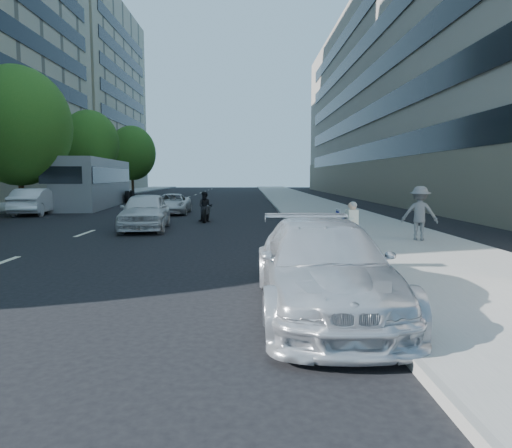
{
  "coord_description": "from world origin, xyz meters",
  "views": [
    {
      "loc": [
        -0.39,
        -9.06,
        2.13
      ],
      "look_at": [
        -0.19,
        2.13,
        0.96
      ],
      "focal_mm": 32.0,
      "sensor_mm": 36.0,
      "label": 1
    }
  ],
  "objects_px": {
    "parked_sedan": "(323,267)",
    "white_sedan_near": "(145,211)",
    "bus": "(96,183)",
    "jogger": "(420,213)",
    "motorcycle": "(206,208)",
    "white_sedan_mid": "(35,201)",
    "seated_protester": "(347,223)",
    "white_sedan_far": "(172,204)"
  },
  "relations": [
    {
      "from": "white_sedan_mid",
      "to": "white_sedan_far",
      "type": "distance_m",
      "value": 7.59
    },
    {
      "from": "white_sedan_mid",
      "to": "bus",
      "type": "xyz_separation_m",
      "value": [
        1.18,
        6.72,
        0.9
      ]
    },
    {
      "from": "white_sedan_mid",
      "to": "bus",
      "type": "distance_m",
      "value": 6.88
    },
    {
      "from": "jogger",
      "to": "white_sedan_near",
      "type": "height_order",
      "value": "jogger"
    },
    {
      "from": "parked_sedan",
      "to": "white_sedan_mid",
      "type": "height_order",
      "value": "white_sedan_mid"
    },
    {
      "from": "motorcycle",
      "to": "seated_protester",
      "type": "bearing_deg",
      "value": -58.87
    },
    {
      "from": "white_sedan_near",
      "to": "bus",
      "type": "relative_size",
      "value": 0.36
    },
    {
      "from": "motorcycle",
      "to": "parked_sedan",
      "type": "bearing_deg",
      "value": -73.36
    },
    {
      "from": "white_sedan_mid",
      "to": "motorcycle",
      "type": "relative_size",
      "value": 2.17
    },
    {
      "from": "seated_protester",
      "to": "white_sedan_mid",
      "type": "bearing_deg",
      "value": 137.34
    },
    {
      "from": "white_sedan_mid",
      "to": "motorcycle",
      "type": "distance_m",
      "value": 10.77
    },
    {
      "from": "jogger",
      "to": "parked_sedan",
      "type": "xyz_separation_m",
      "value": [
        -4.15,
        -6.94,
        -0.28
      ]
    },
    {
      "from": "motorcycle",
      "to": "white_sedan_far",
      "type": "bearing_deg",
      "value": 121.26
    },
    {
      "from": "parked_sedan",
      "to": "white_sedan_mid",
      "type": "relative_size",
      "value": 1.1
    },
    {
      "from": "jogger",
      "to": "bus",
      "type": "bearing_deg",
      "value": -26.58
    },
    {
      "from": "white_sedan_near",
      "to": "white_sedan_mid",
      "type": "xyz_separation_m",
      "value": [
        -7.79,
        7.44,
        -0.01
      ]
    },
    {
      "from": "seated_protester",
      "to": "bus",
      "type": "relative_size",
      "value": 0.11
    },
    {
      "from": "white_sedan_mid",
      "to": "white_sedan_far",
      "type": "height_order",
      "value": "white_sedan_mid"
    },
    {
      "from": "white_sedan_near",
      "to": "white_sedan_far",
      "type": "bearing_deg",
      "value": 86.26
    },
    {
      "from": "seated_protester",
      "to": "motorcycle",
      "type": "xyz_separation_m",
      "value": [
        -4.68,
        9.2,
        -0.24
      ]
    },
    {
      "from": "bus",
      "to": "seated_protester",
      "type": "bearing_deg",
      "value": -60.76
    },
    {
      "from": "seated_protester",
      "to": "white_sedan_near",
      "type": "bearing_deg",
      "value": 138.55
    },
    {
      "from": "white_sedan_far",
      "to": "motorcycle",
      "type": "distance_m",
      "value": 5.1
    },
    {
      "from": "parked_sedan",
      "to": "white_sedan_far",
      "type": "bearing_deg",
      "value": 106.49
    },
    {
      "from": "seated_protester",
      "to": "motorcycle",
      "type": "bearing_deg",
      "value": 116.96
    },
    {
      "from": "parked_sedan",
      "to": "bus",
      "type": "relative_size",
      "value": 0.4
    },
    {
      "from": "jogger",
      "to": "white_sedan_far",
      "type": "relative_size",
      "value": 0.41
    },
    {
      "from": "parked_sedan",
      "to": "white_sedan_far",
      "type": "xyz_separation_m",
      "value": [
        -5.5,
        18.91,
        -0.14
      ]
    },
    {
      "from": "parked_sedan",
      "to": "white_sedan_mid",
      "type": "distance_m",
      "value": 22.75
    },
    {
      "from": "white_sedan_mid",
      "to": "motorcycle",
      "type": "bearing_deg",
      "value": 149.13
    },
    {
      "from": "parked_sedan",
      "to": "white_sedan_near",
      "type": "xyz_separation_m",
      "value": [
        -5.28,
        11.17,
        0.03
      ]
    },
    {
      "from": "seated_protester",
      "to": "white_sedan_far",
      "type": "xyz_separation_m",
      "value": [
        -7.0,
        13.74,
        -0.3
      ]
    },
    {
      "from": "jogger",
      "to": "white_sedan_far",
      "type": "height_order",
      "value": "jogger"
    },
    {
      "from": "jogger",
      "to": "motorcycle",
      "type": "distance_m",
      "value": 10.44
    },
    {
      "from": "seated_protester",
      "to": "white_sedan_mid",
      "type": "height_order",
      "value": "white_sedan_mid"
    },
    {
      "from": "white_sedan_near",
      "to": "motorcycle",
      "type": "relative_size",
      "value": 2.14
    },
    {
      "from": "white_sedan_mid",
      "to": "motorcycle",
      "type": "xyz_separation_m",
      "value": [
        9.9,
        -4.24,
        -0.1
      ]
    },
    {
      "from": "seated_protester",
      "to": "white_sedan_near",
      "type": "xyz_separation_m",
      "value": [
        -6.79,
        5.99,
        -0.13
      ]
    },
    {
      "from": "jogger",
      "to": "white_sedan_near",
      "type": "xyz_separation_m",
      "value": [
        -9.44,
        4.22,
        -0.24
      ]
    },
    {
      "from": "bus",
      "to": "motorcycle",
      "type": "bearing_deg",
      "value": -55.86
    },
    {
      "from": "white_sedan_near",
      "to": "bus",
      "type": "bearing_deg",
      "value": 109.69
    },
    {
      "from": "bus",
      "to": "parked_sedan",
      "type": "bearing_deg",
      "value": -69.22
    }
  ]
}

